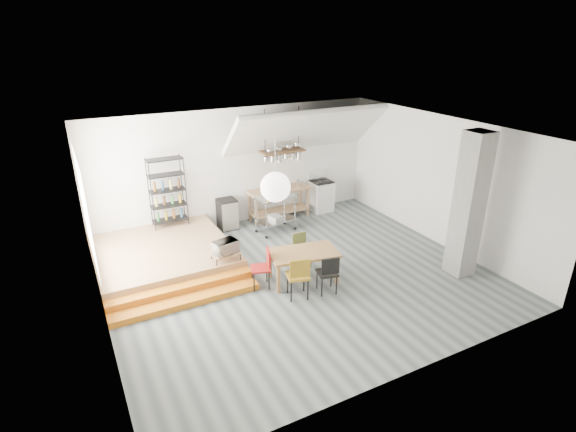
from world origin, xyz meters
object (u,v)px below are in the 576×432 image
stove (321,195)px  rolling_cart (276,209)px  dining_table (303,255)px  mini_fridge (227,214)px

stove → rolling_cart: 2.04m
stove → rolling_cart: size_ratio=1.08×
dining_table → rolling_cart: 2.66m
dining_table → rolling_cart: (0.61, 2.59, 0.04)m
rolling_cart → mini_fridge: bearing=134.1°
dining_table → stove: bearing=64.0°
rolling_cart → mini_fridge: rolling_cart is taller
dining_table → rolling_cart: rolling_cart is taller
rolling_cart → mini_fridge: 1.36m
rolling_cart → mini_fridge: size_ratio=1.31×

